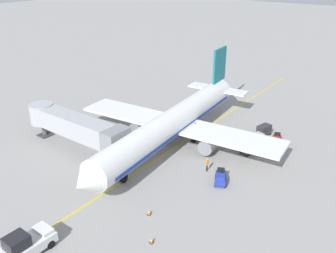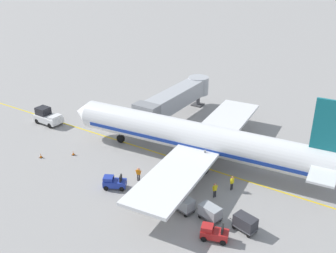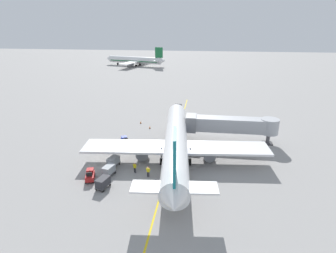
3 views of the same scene
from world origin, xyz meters
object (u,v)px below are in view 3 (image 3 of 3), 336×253
object	(u,v)px
baggage_tug_trailing	(125,141)
ground_crew_wing_walker	(148,171)
ground_crew_loader	(135,167)
baggage_cart_front	(113,161)
baggage_cart_second_in_train	(109,170)
safety_cone_nose_left	(141,122)
baggage_cart_third_in_train	(103,182)
distant_taxiing_airliner	(135,60)
parked_airliner	(176,142)
ground_crew_marshaller	(137,144)
safety_cone_nose_right	(150,127)
jet_bridge	(231,125)
baggage_tug_lead	(90,175)
pushback_tractor	(178,111)

from	to	relation	value
baggage_tug_trailing	ground_crew_wing_walker	distance (m)	12.95
ground_crew_wing_walker	ground_crew_loader	xyz separation A→B (m)	(-2.26, 0.95, 0.00)
baggage_cart_front	ground_crew_wing_walker	distance (m)	6.63
baggage_cart_second_in_train	safety_cone_nose_left	world-z (taller)	baggage_cart_second_in_train
baggage_cart_front	baggage_cart_third_in_train	world-z (taller)	same
baggage_cart_third_in_train	distant_taxiing_airliner	bearing A→B (deg)	101.85
parked_airliner	distant_taxiing_airliner	world-z (taller)	parked_airliner
parked_airliner	ground_crew_marshaller	size ratio (longest dim) A/B	22.10
baggage_cart_third_in_train	safety_cone_nose_left	xyz separation A→B (m)	(-0.91, 27.16, -0.66)
parked_airliner	safety_cone_nose_right	distance (m)	16.24
jet_bridge	ground_crew_marshaller	world-z (taller)	jet_bridge
baggage_tug_lead	baggage_cart_second_in_train	distance (m)	2.79
pushback_tractor	baggage_cart_front	bearing A→B (deg)	-104.75
ground_crew_loader	baggage_tug_trailing	bearing A→B (deg)	113.77
parked_airliner	safety_cone_nose_left	size ratio (longest dim) A/B	63.31
baggage_tug_trailing	baggage_tug_lead	bearing A→B (deg)	-96.71
baggage_cart_second_in_train	baggage_cart_third_in_train	distance (m)	3.51
parked_airliner	baggage_cart_front	distance (m)	10.51
parked_airliner	baggage_cart_second_in_train	bearing A→B (deg)	-145.54
ground_crew_wing_walker	distant_taxiing_airliner	size ratio (longest dim) A/B	0.05
ground_crew_loader	jet_bridge	bearing A→B (deg)	43.15
ground_crew_wing_walker	distant_taxiing_airliner	distance (m)	118.11
baggage_cart_third_in_train	ground_crew_loader	xyz separation A→B (m)	(3.32, 4.82, 0.00)
jet_bridge	ground_crew_wing_walker	bearing A→B (deg)	-130.46
baggage_cart_second_in_train	safety_cone_nose_right	distance (m)	20.83
pushback_tractor	ground_crew_marshaller	xyz separation A→B (m)	(-5.36, -21.02, -0.15)
baggage_cart_front	safety_cone_nose_right	xyz separation A→B (m)	(2.37, 17.85, -0.66)
baggage_cart_third_in_train	ground_crew_marshaller	distance (m)	13.62
ground_crew_wing_walker	ground_crew_marshaller	distance (m)	10.49
baggage_cart_third_in_train	safety_cone_nose_right	distance (m)	24.27
parked_airliner	baggage_cart_front	world-z (taller)	parked_airliner
baggage_tug_lead	safety_cone_nose_right	size ratio (longest dim) A/B	4.65
baggage_cart_front	baggage_cart_second_in_train	xyz separation A→B (m)	(0.21, -2.86, 0.00)
parked_airliner	ground_crew_marshaller	xyz separation A→B (m)	(-7.55, 3.59, -2.23)
baggage_tug_trailing	baggage_cart_third_in_train	bearing A→B (deg)	-85.65
baggage_cart_second_in_train	distant_taxiing_airliner	bearing A→B (deg)	102.03
ground_crew_wing_walker	ground_crew_marshaller	world-z (taller)	same
baggage_cart_third_in_train	safety_cone_nose_right	bearing A→B (deg)	85.72
ground_crew_marshaller	distant_taxiing_airliner	world-z (taller)	distant_taxiing_airliner
ground_crew_marshaller	baggage_tug_lead	bearing A→B (deg)	-109.77
baggage_cart_third_in_train	baggage_cart_second_in_train	bearing A→B (deg)	95.85
ground_crew_wing_walker	distant_taxiing_airliner	world-z (taller)	distant_taxiing_airliner
baggage_tug_trailing	ground_crew_marshaller	size ratio (longest dim) A/B	1.64
jet_bridge	distant_taxiing_airliner	size ratio (longest dim) A/B	0.49
safety_cone_nose_left	distant_taxiing_airliner	bearing A→B (deg)	104.72
baggage_tug_lead	distant_taxiing_airliner	xyz separation A→B (m)	(-22.10, 116.05, 2.31)
baggage_cart_front	pushback_tractor	bearing A→B (deg)	75.25
parked_airliner	ground_crew_marshaller	bearing A→B (deg)	154.58
jet_bridge	ground_crew_loader	world-z (taller)	jet_bridge
jet_bridge	safety_cone_nose_right	distance (m)	17.85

